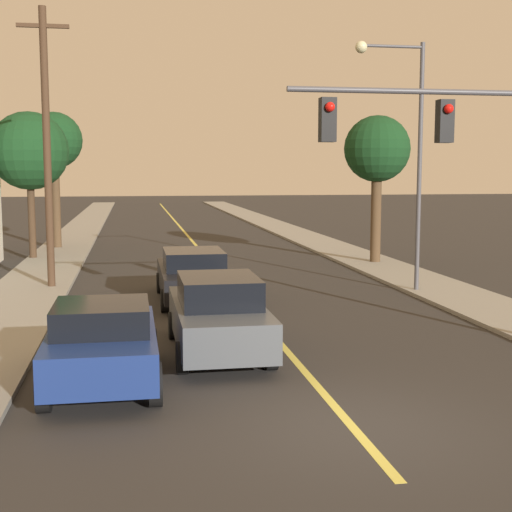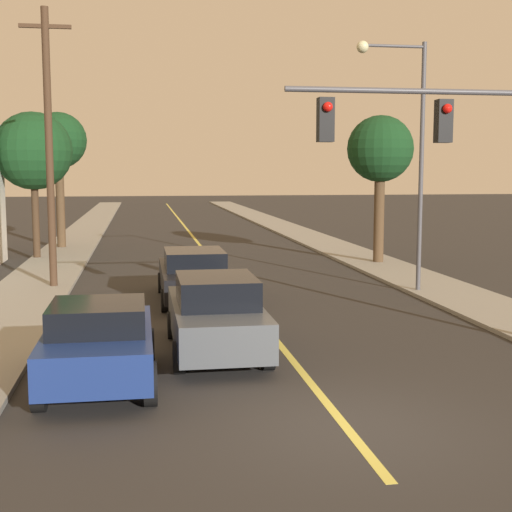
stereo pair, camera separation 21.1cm
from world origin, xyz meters
The scene contains 13 objects.
ground_plane centered at (0.00, 0.00, 0.00)m, with size 200.00×200.00×0.00m, color #2D2B28.
road_surface centered at (0.00, 36.00, 0.01)m, with size 10.46×80.00×0.01m.
sidewalk_left centered at (-6.48, 36.00, 0.06)m, with size 2.50×80.00×0.12m.
sidewalk_right centered at (6.48, 36.00, 0.06)m, with size 2.50×80.00×0.12m.
car_near_lane_front centered at (-1.46, 4.68, 0.83)m, with size 1.93×4.67×1.67m.
car_near_lane_second centered at (-1.46, 10.84, 0.79)m, with size 2.05×5.05×1.54m.
car_outer_lane_front centered at (-3.77, 2.70, 0.81)m, with size 1.98×4.02×1.54m.
traffic_signal_mast centered at (3.67, 4.43, 4.20)m, with size 5.78×0.42×5.62m.
streetlamp_right centered at (5.08, 11.03, 4.98)m, with size 2.19×0.36×7.59m.
utility_pole_left centered at (-5.83, 13.71, 4.69)m, with size 1.60×0.24×8.80m.
tree_left_near centered at (-7.46, 21.73, 4.65)m, with size 3.31×3.31×6.21m.
tree_left_far centered at (-6.86, 25.90, 5.19)m, with size 2.71×2.71×6.53m.
tree_right_near centered at (6.63, 17.91, 4.63)m, with size 2.68×2.68×5.95m.
Camera 2 is at (-2.99, -9.97, 3.84)m, focal length 50.00 mm.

